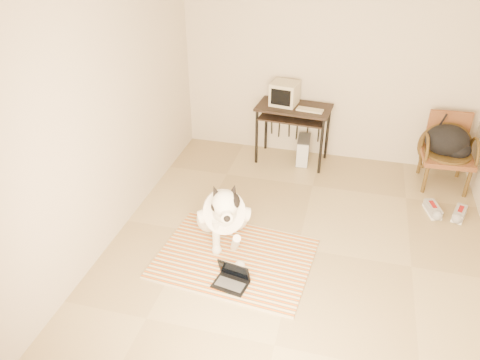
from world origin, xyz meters
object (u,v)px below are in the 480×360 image
at_px(laptop, 232,278).
at_px(pc_tower, 303,150).
at_px(crt_monitor, 284,94).
at_px(computer_desk, 293,115).
at_px(rattan_chair, 447,151).
at_px(backpack, 449,142).
at_px(dog, 224,213).

height_order(laptop, pc_tower, pc_tower).
xyz_separation_m(crt_monitor, pc_tower, (0.32, -0.05, -0.79)).
bearing_deg(laptop, computer_desk, 86.79).
bearing_deg(crt_monitor, laptop, -90.02).
bearing_deg(rattan_chair, backpack, -113.34).
xyz_separation_m(laptop, crt_monitor, (0.00, 2.69, 0.90)).
distance_m(rattan_chair, backpack, 0.15).
relative_size(laptop, pc_tower, 0.90).
height_order(pc_tower, backpack, backpack).
distance_m(dog, crt_monitor, 2.15).
bearing_deg(dog, rattan_chair, 37.73).
distance_m(dog, laptop, 0.76).
relative_size(dog, rattan_chair, 1.17).
bearing_deg(crt_monitor, computer_desk, -21.75).
distance_m(pc_tower, rattan_chair, 1.86).
height_order(dog, computer_desk, dog).
bearing_deg(crt_monitor, backpack, -4.85).
xyz_separation_m(dog, rattan_chair, (2.43, 1.88, 0.12)).
distance_m(laptop, pc_tower, 2.67).
height_order(dog, rattan_chair, rattan_chair).
bearing_deg(laptop, crt_monitor, 89.98).
distance_m(dog, backpack, 3.06).
bearing_deg(rattan_chair, pc_tower, 176.76).
bearing_deg(rattan_chair, computer_desk, 177.28).
height_order(laptop, backpack, backpack).
bearing_deg(computer_desk, rattan_chair, -2.72).
height_order(dog, pc_tower, dog).
bearing_deg(backpack, pc_tower, 175.87).
relative_size(dog, laptop, 2.95).
bearing_deg(pc_tower, rattan_chair, -3.24).
bearing_deg(pc_tower, crt_monitor, 171.02).
relative_size(computer_desk, rattan_chair, 1.12).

